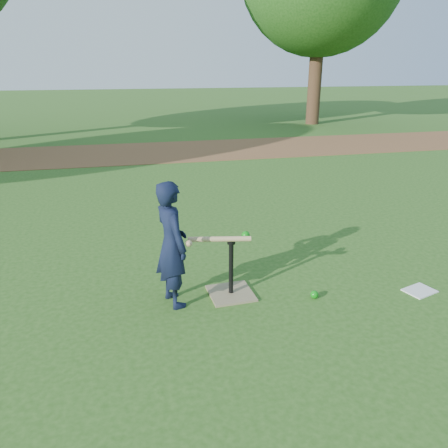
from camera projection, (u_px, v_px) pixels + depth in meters
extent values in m
plane|color=#285116|center=(215.00, 280.00, 4.69)|extent=(80.00, 80.00, 0.00)
cube|color=brown|center=(155.00, 152.00, 11.54)|extent=(24.00, 3.00, 0.01)
imported|color=black|center=(172.00, 245.00, 4.05)|extent=(0.41, 0.51, 1.22)
sphere|color=#0C8410|center=(314.00, 295.00, 4.32)|extent=(0.08, 0.08, 0.08)
cube|color=white|center=(420.00, 291.00, 4.46)|extent=(0.35, 0.31, 0.01)
cube|color=#887856|center=(231.00, 293.00, 4.40)|extent=(0.45, 0.45, 0.02)
cylinder|color=black|center=(231.00, 267.00, 4.30)|extent=(0.05, 0.05, 0.55)
cylinder|color=black|center=(231.00, 241.00, 4.20)|extent=(0.08, 0.08, 0.06)
cylinder|color=tan|center=(220.00, 239.00, 4.15)|extent=(0.60, 0.17, 0.05)
sphere|color=tan|center=(189.00, 243.00, 4.05)|extent=(0.06, 0.06, 0.06)
sphere|color=#0C8410|center=(246.00, 235.00, 4.23)|extent=(0.08, 0.08, 0.08)
cylinder|color=#382316|center=(315.00, 78.00, 16.48)|extent=(0.50, 0.50, 3.42)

